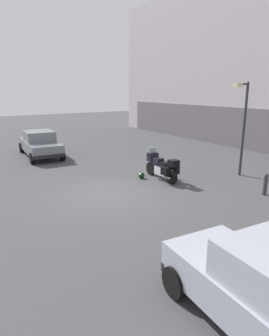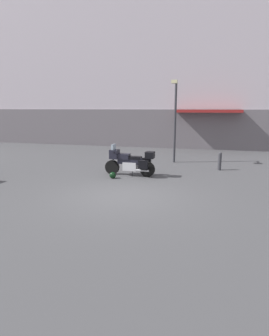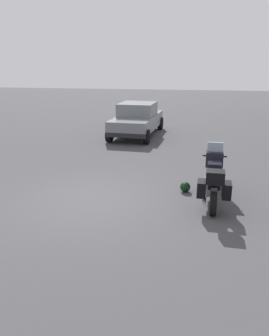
% 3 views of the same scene
% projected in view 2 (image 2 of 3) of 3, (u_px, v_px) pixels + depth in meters
% --- Properties ---
extents(ground_plane, '(80.00, 80.00, 0.00)m').
position_uv_depth(ground_plane, '(121.00, 196.00, 9.60)').
color(ground_plane, '#424244').
extents(building_facade_rear, '(36.81, 3.40, 11.82)m').
position_uv_depth(building_facade_rear, '(175.00, 67.00, 20.99)').
color(building_facade_rear, '#B2A8B2').
rests_on(building_facade_rear, ground).
extents(motorcycle, '(2.26, 0.77, 1.36)m').
position_uv_depth(motorcycle, '(130.00, 162.00, 12.45)').
color(motorcycle, black).
rests_on(motorcycle, ground).
extents(helmet, '(0.28, 0.28, 0.28)m').
position_uv_depth(helmet, '(113.00, 175.00, 12.03)').
color(helmet, black).
rests_on(helmet, ground).
extents(streetlamp_curbside, '(0.28, 0.94, 4.33)m').
position_uv_depth(streetlamp_curbside, '(175.00, 113.00, 14.94)').
color(streetlamp_curbside, '#2D2D33').
rests_on(streetlamp_curbside, ground).
extents(bollard_curbside, '(0.16, 0.16, 0.87)m').
position_uv_depth(bollard_curbside, '(220.00, 161.00, 13.58)').
color(bollard_curbside, '#333338').
rests_on(bollard_curbside, ground).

